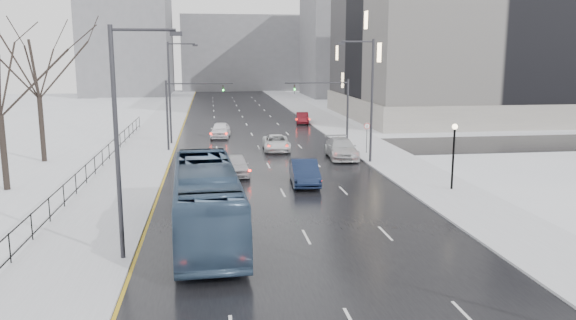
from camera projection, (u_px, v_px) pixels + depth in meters
name	position (u px, v px, depth m)	size (l,w,h in m)	color
road	(251.00, 132.00, 64.39)	(16.00, 150.00, 0.04)	black
cross_road	(260.00, 149.00, 52.71)	(130.00, 10.00, 0.04)	black
sidewalk_left	(157.00, 133.00, 62.97)	(5.00, 150.00, 0.16)	silver
sidewalk_right	(340.00, 130.00, 65.79)	(5.00, 150.00, 0.16)	silver
park_strip	(69.00, 135.00, 61.69)	(14.00, 150.00, 0.12)	white
tree_park_d	(7.00, 191.00, 36.69)	(8.75, 8.75, 12.50)	black
tree_park_e	(45.00, 163.00, 46.37)	(9.45, 9.45, 13.50)	black
iron_fence	(68.00, 190.00, 33.28)	(0.06, 70.00, 1.30)	black
streetlight_r_mid	(369.00, 95.00, 44.98)	(2.95, 0.25, 10.00)	#2D2D33
streetlight_l_near	(122.00, 133.00, 23.32)	(2.95, 0.25, 10.00)	#2D2D33
streetlight_l_far	(172.00, 88.00, 54.46)	(2.95, 0.25, 10.00)	#2D2D33
lamppost_r_mid	(454.00, 147.00, 36.13)	(0.36, 0.36, 4.28)	black
mast_signal_right	(337.00, 105.00, 52.94)	(6.10, 0.33, 6.50)	#2D2D33
mast_signal_left	(179.00, 107.00, 50.96)	(6.10, 0.33, 6.50)	#2D2D33
no_uturn_sign	(367.00, 129.00, 49.63)	(0.60, 0.06, 2.70)	#2D2D33
civic_building	(492.00, 37.00, 78.70)	(41.00, 31.00, 24.80)	gray
bldg_far_right	(362.00, 44.00, 119.65)	(24.00, 20.00, 22.00)	slate
bldg_far_left	(127.00, 30.00, 122.09)	(18.00, 22.00, 28.00)	slate
bldg_far_center	(243.00, 53.00, 141.12)	(30.00, 18.00, 18.00)	slate
bus	(206.00, 201.00, 27.24)	(2.99, 12.79, 3.56)	#364E6A
sedan_center_near	(236.00, 165.00, 41.28)	(1.79, 4.45, 1.51)	#B0AFB4
sedan_right_near	(304.00, 172.00, 38.40)	(1.78, 5.11, 1.68)	#121D38
sedan_right_cross	(276.00, 143.00, 51.84)	(2.38, 5.17, 1.44)	silver
sedan_right_far	(341.00, 148.00, 48.02)	(2.36, 5.80, 1.68)	#B5B7BB
sedan_center_far	(220.00, 130.00, 59.87)	(1.93, 4.79, 1.63)	white
sedan_right_distant	(302.00, 118.00, 72.08)	(1.49, 4.29, 1.41)	maroon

